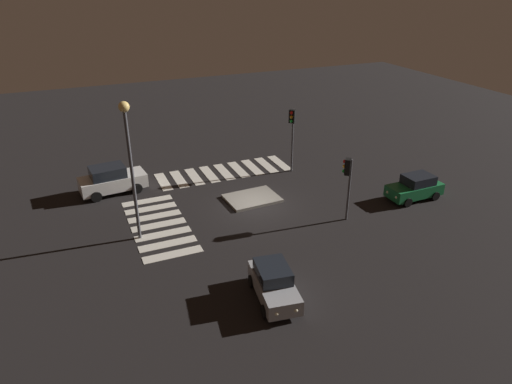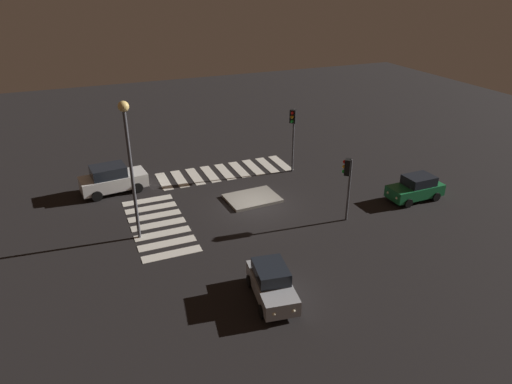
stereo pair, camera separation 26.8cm
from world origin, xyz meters
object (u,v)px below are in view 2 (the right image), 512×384
(traffic_light_west, at_px, (348,174))
(car_white, at_px, (112,179))
(car_silver, at_px, (272,283))
(car_green, at_px, (416,188))
(street_lamp, at_px, (129,149))
(traffic_light_south, at_px, (293,125))
(traffic_island, at_px, (252,198))

(traffic_light_west, bearing_deg, car_white, 3.65)
(car_silver, distance_m, traffic_light_west, 9.02)
(car_green, bearing_deg, street_lamp, -7.75)
(traffic_light_west, distance_m, traffic_light_south, 7.90)
(traffic_light_west, bearing_deg, traffic_island, -7.71)
(traffic_island, relative_size, street_lamp, 0.45)
(car_green, height_order, traffic_light_south, traffic_light_south)
(car_silver, relative_size, street_lamp, 0.49)
(traffic_island, height_order, car_silver, car_silver)
(car_green, distance_m, traffic_light_west, 6.23)
(traffic_light_west, xyz_separation_m, traffic_light_south, (-0.40, -7.86, 0.64))
(car_green, height_order, street_lamp, street_lamp)
(car_green, height_order, traffic_light_west, traffic_light_west)
(street_lamp, bearing_deg, car_green, 173.49)
(traffic_light_west, height_order, street_lamp, street_lamp)
(car_silver, bearing_deg, traffic_light_west, 134.15)
(traffic_island, height_order, car_green, car_green)
(car_white, bearing_deg, car_green, -31.67)
(car_silver, distance_m, street_lamp, 10.11)
(car_green, xyz_separation_m, traffic_light_west, (5.81, 0.60, 2.16))
(car_silver, bearing_deg, traffic_light_south, 158.32)
(car_green, relative_size, traffic_light_south, 0.79)
(traffic_light_south, bearing_deg, street_lamp, -18.97)
(car_white, xyz_separation_m, car_silver, (-5.23, 14.49, -0.15))
(car_white, xyz_separation_m, traffic_light_south, (-12.73, 1.51, 2.66))
(car_silver, bearing_deg, car_white, -151.83)
(car_white, height_order, traffic_light_west, traffic_light_west)
(street_lamp, bearing_deg, traffic_light_west, 167.52)
(car_white, bearing_deg, traffic_light_south, -12.62)
(traffic_island, bearing_deg, traffic_light_west, 131.41)
(traffic_light_south, relative_size, street_lamp, 0.61)
(car_green, distance_m, car_silver, 14.12)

